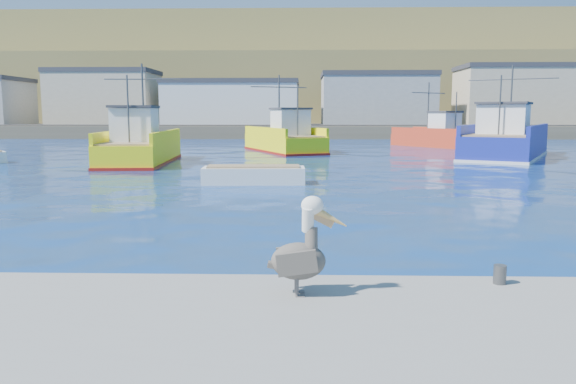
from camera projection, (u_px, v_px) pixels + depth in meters
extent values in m
plane|color=navy|center=(308.00, 258.00, 12.36)|extent=(260.00, 260.00, 0.00)
cylinder|color=#4C4C4C|center=(500.00, 274.00, 8.82)|extent=(0.20, 0.20, 0.30)
cube|color=brown|center=(304.00, 129.00, 83.52)|extent=(160.00, 30.00, 1.60)
cube|color=olive|center=(304.00, 99.00, 108.53)|extent=(180.00, 40.00, 14.00)
cube|color=olive|center=(304.00, 79.00, 127.64)|extent=(200.00, 40.00, 24.00)
cube|color=#2D2D2D|center=(304.00, 125.00, 72.51)|extent=(150.00, 5.00, 0.10)
cube|color=tan|center=(105.00, 99.00, 78.74)|extent=(14.00, 9.00, 7.00)
cube|color=#333338|center=(104.00, 72.00, 78.21)|extent=(14.28, 9.18, 0.60)
cube|color=silver|center=(233.00, 105.00, 78.35)|extent=(18.00, 11.00, 5.50)
cube|color=#333338|center=(233.00, 83.00, 77.93)|extent=(18.36, 11.22, 0.60)
cube|color=gray|center=(376.00, 101.00, 77.73)|extent=(15.00, 10.00, 6.50)
cube|color=#333338|center=(377.00, 75.00, 77.24)|extent=(15.30, 10.20, 0.60)
cube|color=tan|center=(522.00, 97.00, 77.12)|extent=(17.00, 9.00, 7.50)
cube|color=#333338|center=(524.00, 67.00, 76.55)|extent=(17.34, 9.18, 0.60)
cube|color=#FFF20E|center=(141.00, 152.00, 36.11)|extent=(4.25, 10.71, 1.36)
cube|color=#FFF20E|center=(167.00, 136.00, 36.04)|extent=(0.96, 10.27, 0.70)
cube|color=#FFF20E|center=(115.00, 136.00, 35.90)|extent=(0.96, 10.27, 0.70)
cube|color=maroon|center=(142.00, 162.00, 36.20)|extent=(4.34, 10.93, 0.25)
cube|color=#8C7251|center=(141.00, 141.00, 36.01)|extent=(3.94, 10.28, 0.10)
cube|color=white|center=(135.00, 125.00, 34.31)|extent=(2.63, 2.79, 2.00)
cube|color=#333338|center=(134.00, 107.00, 34.16)|extent=(2.83, 3.12, 0.15)
cylinder|color=#4C4C4C|center=(143.00, 103.00, 36.71)|extent=(0.13, 0.13, 5.00)
cylinder|color=#4C4C4C|center=(128.00, 110.00, 32.63)|extent=(0.11, 0.11, 4.00)
cylinder|color=#4C4C4C|center=(142.00, 79.00, 36.50)|extent=(4.89, 0.44, 0.08)
cube|color=#FFF20E|center=(284.00, 144.00, 46.58)|extent=(7.26, 10.83, 1.33)
cube|color=#FFF20E|center=(302.00, 131.00, 47.04)|extent=(4.11, 9.34, 0.70)
cube|color=#FFF20E|center=(265.00, 132.00, 45.84)|extent=(4.11, 9.34, 0.70)
cube|color=maroon|center=(284.00, 151.00, 46.66)|extent=(7.40, 11.04, 0.25)
cube|color=#8C7251|center=(284.00, 135.00, 46.48)|extent=(6.84, 10.34, 0.10)
cube|color=white|center=(290.00, 122.00, 44.91)|extent=(3.28, 3.33, 2.00)
cube|color=#333338|center=(290.00, 109.00, 44.76)|extent=(3.57, 3.68, 0.15)
cylinder|color=#4C4C4C|center=(279.00, 105.00, 47.08)|extent=(0.16, 0.16, 5.00)
cylinder|color=#4C4C4C|center=(298.00, 111.00, 43.37)|extent=(0.13, 0.13, 4.00)
cylinder|color=#4C4C4C|center=(279.00, 87.00, 46.87)|extent=(4.60, 2.00, 0.08)
cube|color=navy|center=(506.00, 146.00, 40.88)|extent=(9.84, 13.38, 1.66)
cube|color=navy|center=(538.00, 130.00, 39.71)|extent=(6.00, 11.22, 0.70)
cube|color=navy|center=(477.00, 129.00, 41.73)|extent=(6.00, 11.22, 0.70)
cube|color=silver|center=(505.00, 156.00, 40.99)|extent=(10.04, 13.65, 0.25)
cube|color=#8C7251|center=(507.00, 133.00, 40.76)|extent=(9.29, 12.76, 0.10)
cube|color=white|center=(504.00, 119.00, 38.96)|extent=(4.24, 4.27, 2.00)
cube|color=#333338|center=(504.00, 103.00, 38.81)|extent=(4.62, 4.71, 0.15)
cylinder|color=#4C4C4C|center=(511.00, 100.00, 41.53)|extent=(0.16, 0.16, 5.00)
cylinder|color=#4C4C4C|center=(500.00, 106.00, 37.18)|extent=(0.13, 0.13, 4.00)
cylinder|color=#4C4C4C|center=(512.00, 79.00, 41.32)|extent=(5.59, 2.95, 0.08)
cube|color=red|center=(434.00, 141.00, 53.64)|extent=(7.41, 8.75, 1.10)
cube|color=red|center=(445.00, 131.00, 54.32)|extent=(4.86, 6.92, 0.70)
cube|color=red|center=(423.00, 132.00, 52.71)|extent=(4.86, 6.92, 0.70)
cube|color=#8C7251|center=(434.00, 135.00, 53.55)|extent=(7.01, 8.33, 0.10)
cube|color=white|center=(445.00, 124.00, 52.36)|extent=(3.02, 3.00, 2.00)
cube|color=#333338|center=(445.00, 112.00, 52.20)|extent=(3.30, 3.30, 0.15)
cylinder|color=#4C4C4C|center=(428.00, 109.00, 53.91)|extent=(0.17, 0.17, 5.00)
cylinder|color=#4C4C4C|center=(456.00, 114.00, 51.18)|extent=(0.14, 0.14, 4.00)
cylinder|color=#4C4C4C|center=(429.00, 93.00, 53.70)|extent=(3.69, 2.59, 0.08)
cube|color=silver|center=(254.00, 177.00, 25.44)|extent=(4.66, 1.82, 0.92)
cube|color=#8C7251|center=(254.00, 166.00, 25.37)|extent=(4.19, 1.45, 0.09)
cylinder|color=#595451|center=(297.00, 287.00, 8.22)|extent=(0.06, 0.06, 0.28)
cube|color=#595451|center=(300.00, 296.00, 8.24)|extent=(0.14, 0.12, 0.02)
cylinder|color=#595451|center=(296.00, 283.00, 8.39)|extent=(0.06, 0.06, 0.28)
cube|color=#595451|center=(300.00, 292.00, 8.41)|extent=(0.14, 0.12, 0.02)
ellipsoid|color=#38332D|center=(298.00, 261.00, 8.25)|extent=(0.82, 0.50, 0.56)
cube|color=#38332D|center=(297.00, 263.00, 8.04)|extent=(0.62, 0.08, 0.41)
cube|color=#38332D|center=(296.00, 256.00, 8.46)|extent=(0.62, 0.08, 0.41)
cube|color=#38332D|center=(274.00, 265.00, 8.26)|extent=(0.22, 0.16, 0.12)
cylinder|color=#38332D|center=(311.00, 241.00, 8.21)|extent=(0.20, 0.29, 0.44)
cylinder|color=white|center=(308.00, 219.00, 8.17)|extent=(0.18, 0.29, 0.41)
ellipsoid|color=white|center=(312.00, 205.00, 8.14)|extent=(0.34, 0.26, 0.28)
cone|color=gold|center=(330.00, 217.00, 8.16)|extent=(0.56, 0.15, 0.38)
cube|color=tan|center=(323.00, 220.00, 8.17)|extent=(0.34, 0.06, 0.24)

